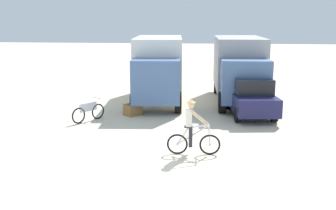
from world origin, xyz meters
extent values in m
plane|color=beige|center=(0.00, 0.00, 0.00)|extent=(120.00, 120.00, 0.00)
cube|color=white|center=(-0.67, 10.36, 2.00)|extent=(2.84, 5.39, 2.70)
cube|color=#4C6B9E|center=(-0.38, 6.97, 1.50)|extent=(2.32, 1.69, 2.00)
cube|color=black|center=(-0.32, 6.28, 1.85)|extent=(2.02, 0.26, 0.80)
cylinder|color=black|center=(0.63, 7.16, 0.50)|extent=(0.41, 1.02, 1.00)
cylinder|color=black|center=(-1.40, 6.98, 0.50)|extent=(0.41, 1.02, 1.00)
cylinder|color=black|center=(0.20, 12.13, 0.50)|extent=(0.41, 1.02, 1.00)
cylinder|color=black|center=(-1.84, 11.96, 0.50)|extent=(0.41, 1.02, 1.00)
cube|color=#9E9EA3|center=(3.57, 10.74, 2.00)|extent=(2.58, 5.28, 2.70)
cube|color=#4C6B9E|center=(3.68, 7.34, 1.50)|extent=(2.25, 1.57, 2.00)
cube|color=black|center=(3.71, 6.64, 1.85)|extent=(2.03, 0.15, 0.80)
cylinder|color=black|center=(4.70, 7.48, 0.50)|extent=(0.35, 1.01, 1.00)
cylinder|color=black|center=(2.66, 7.41, 0.50)|extent=(0.35, 1.01, 1.00)
cylinder|color=black|center=(4.53, 12.46, 0.50)|extent=(0.35, 1.01, 1.00)
cylinder|color=black|center=(2.49, 12.39, 0.50)|extent=(0.35, 1.01, 1.00)
cube|color=#1E1E4C|center=(3.88, 7.13, 0.70)|extent=(2.30, 4.39, 0.76)
cube|color=black|center=(3.90, 6.98, 1.42)|extent=(1.86, 2.29, 0.68)
cylinder|color=black|center=(2.94, 8.32, 0.32)|extent=(0.30, 0.66, 0.64)
cylinder|color=black|center=(4.48, 8.52, 0.32)|extent=(0.30, 0.66, 0.64)
cylinder|color=black|center=(3.28, 5.74, 0.32)|extent=(0.30, 0.66, 0.64)
cylinder|color=black|center=(4.83, 5.94, 0.32)|extent=(0.30, 0.66, 0.64)
torus|color=black|center=(2.12, 1.41, 0.34)|extent=(0.68, 0.09, 0.68)
cylinder|color=silver|center=(2.12, 1.41, 0.34)|extent=(0.08, 0.08, 0.08)
torus|color=black|center=(1.08, 1.36, 0.34)|extent=(0.68, 0.09, 0.68)
cylinder|color=silver|center=(1.08, 1.36, 0.34)|extent=(0.08, 0.08, 0.08)
cylinder|color=silver|center=(1.57, 1.38, 0.66)|extent=(1.03, 0.10, 0.68)
cylinder|color=silver|center=(1.75, 1.39, 0.94)|extent=(0.66, 0.08, 0.13)
cylinder|color=silver|center=(1.25, 1.37, 0.62)|extent=(0.39, 0.07, 0.59)
cylinder|color=silver|center=(2.10, 1.41, 0.66)|extent=(0.10, 0.05, 0.64)
cylinder|color=silver|center=(2.07, 1.41, 0.98)|extent=(0.06, 0.52, 0.04)
cube|color=black|center=(1.42, 1.37, 0.93)|extent=(0.25, 0.13, 0.06)
cube|color=silver|center=(1.44, 1.37, 1.24)|extent=(0.22, 0.33, 0.56)
sphere|color=beige|center=(1.50, 1.38, 1.64)|extent=(0.22, 0.22, 0.22)
cone|color=tan|center=(1.50, 1.38, 1.77)|extent=(0.32, 0.32, 0.10)
cylinder|color=#26262B|center=(1.49, 1.51, 0.63)|extent=(0.12, 0.12, 0.66)
cylinder|color=#26262B|center=(1.51, 1.25, 0.63)|extent=(0.12, 0.12, 0.66)
cylinder|color=beige|center=(1.77, 1.57, 1.23)|extent=(0.63, 0.12, 0.53)
cylinder|color=beige|center=(1.79, 1.21, 1.23)|extent=(0.63, 0.06, 0.53)
torus|color=black|center=(-2.77, 5.66, 0.34)|extent=(0.43, 0.60, 0.68)
torus|color=black|center=(-3.35, 4.79, 0.34)|extent=(0.43, 0.60, 0.68)
cube|color=silver|center=(-3.06, 5.23, 0.62)|extent=(0.53, 0.76, 0.36)
cylinder|color=silver|center=(-2.79, 5.62, 0.95)|extent=(0.44, 0.31, 0.04)
cube|color=olive|center=(-1.39, 6.54, 0.25)|extent=(0.90, 0.90, 0.50)
camera|label=1|loc=(2.08, -11.01, 4.32)|focal=42.91mm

